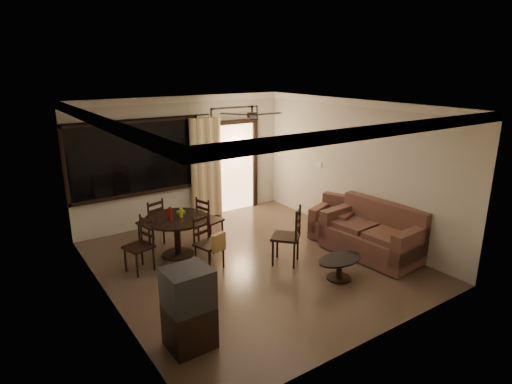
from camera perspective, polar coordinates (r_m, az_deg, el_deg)
ground at (r=7.85m, az=-0.48°, el=-9.36°), size 5.50×5.50×0.00m
room_shell at (r=9.01m, az=-3.65°, el=6.32°), size 5.50×6.70×5.50m
dining_table at (r=8.05m, az=-10.51°, el=-4.44°), size 1.18×1.18×0.96m
dining_chair_west at (r=7.70m, az=-15.21°, el=-8.19°), size 0.52×0.52×0.95m
dining_chair_east at (r=8.67m, az=-6.17°, el=-4.82°), size 0.52×0.52×0.95m
dining_chair_south at (r=7.56m, az=-6.18°, el=-7.98°), size 0.52×0.56×0.95m
dining_chair_north at (r=8.74m, az=-13.74°, el=-5.04°), size 0.52×0.52×0.95m
tv_cabinet at (r=5.56m, az=-8.93°, el=-15.06°), size 0.58×0.52×1.07m
sofa at (r=8.31m, az=15.47°, el=-5.60°), size 1.10×1.86×0.95m
armchair at (r=8.99m, az=10.56°, el=-3.86°), size 1.04×1.04×0.81m
coffee_table at (r=7.33m, az=11.06°, el=-9.57°), size 0.84×0.50×0.37m
side_chair at (r=7.73m, az=4.07°, el=-7.27°), size 0.66×0.66×1.06m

